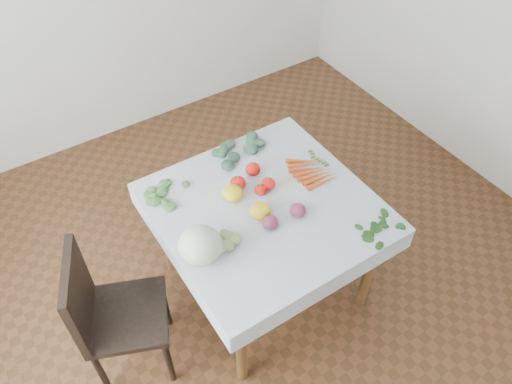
{
  "coord_description": "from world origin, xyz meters",
  "views": [
    {
      "loc": [
        -1.03,
        -1.49,
        2.76
      ],
      "look_at": [
        -0.02,
        0.06,
        0.82
      ],
      "focal_mm": 35.0,
      "sensor_mm": 36.0,
      "label": 1
    }
  ],
  "objects_px": {
    "chair": "(107,310)",
    "heirloom_back": "(233,193)",
    "cabbage": "(200,245)",
    "table": "(265,218)",
    "carrot_bunch": "(312,172)"
  },
  "relations": [
    {
      "from": "table",
      "to": "cabbage",
      "type": "bearing_deg",
      "value": -166.12
    },
    {
      "from": "heirloom_back",
      "to": "carrot_bunch",
      "type": "bearing_deg",
      "value": -9.79
    },
    {
      "from": "chair",
      "to": "cabbage",
      "type": "distance_m",
      "value": 0.61
    },
    {
      "from": "heirloom_back",
      "to": "carrot_bunch",
      "type": "relative_size",
      "value": 0.38
    },
    {
      "from": "chair",
      "to": "heirloom_back",
      "type": "relative_size",
      "value": 8.07
    },
    {
      "from": "table",
      "to": "heirloom_back",
      "type": "distance_m",
      "value": 0.23
    },
    {
      "from": "chair",
      "to": "cabbage",
      "type": "xyz_separation_m",
      "value": [
        0.49,
        -0.13,
        0.33
      ]
    },
    {
      "from": "table",
      "to": "chair",
      "type": "distance_m",
      "value": 0.96
    },
    {
      "from": "chair",
      "to": "carrot_bunch",
      "type": "bearing_deg",
      "value": 1.94
    },
    {
      "from": "cabbage",
      "to": "heirloom_back",
      "type": "relative_size",
      "value": 1.89
    },
    {
      "from": "table",
      "to": "carrot_bunch",
      "type": "relative_size",
      "value": 3.39
    },
    {
      "from": "carrot_bunch",
      "to": "cabbage",
      "type": "bearing_deg",
      "value": -167.9
    },
    {
      "from": "cabbage",
      "to": "carrot_bunch",
      "type": "height_order",
      "value": "cabbage"
    },
    {
      "from": "chair",
      "to": "heirloom_back",
      "type": "distance_m",
      "value": 0.88
    },
    {
      "from": "table",
      "to": "cabbage",
      "type": "height_order",
      "value": "cabbage"
    }
  ]
}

